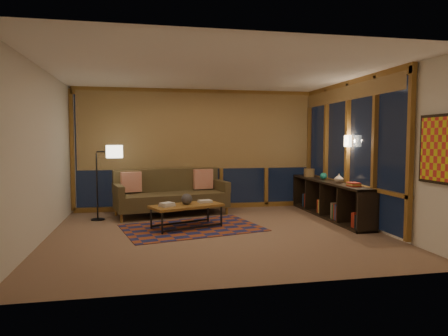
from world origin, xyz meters
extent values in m
cube|color=#8D6D56|center=(0.00, 0.00, 0.00)|extent=(5.50, 5.00, 0.01)
cube|color=white|center=(0.00, 0.00, 2.70)|extent=(5.50, 5.00, 0.01)
cube|color=white|center=(0.00, 2.50, 1.35)|extent=(5.50, 0.01, 2.70)
cube|color=white|center=(0.00, -2.50, 1.35)|extent=(5.50, 0.01, 2.70)
cube|color=white|center=(-2.75, 0.00, 1.35)|extent=(0.01, 5.00, 2.70)
cube|color=white|center=(2.75, 0.00, 1.35)|extent=(0.01, 5.00, 2.70)
cube|color=brown|center=(-0.37, 0.45, 0.01)|extent=(2.65, 2.06, 0.01)
sphere|color=black|center=(-0.45, 0.51, 0.52)|extent=(0.22, 0.22, 0.20)
cylinder|color=olive|center=(2.47, 1.90, 0.83)|extent=(0.29, 0.29, 0.18)
sphere|color=#197A6D|center=(2.49, 1.20, 0.81)|extent=(0.18, 0.18, 0.14)
imported|color=tan|center=(2.49, 0.53, 0.83)|extent=(0.22, 0.22, 0.18)
camera|label=1|loc=(-1.16, -6.55, 1.58)|focal=32.00mm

